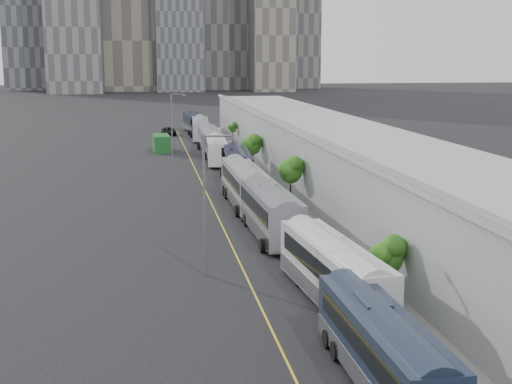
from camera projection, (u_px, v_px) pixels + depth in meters
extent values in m
cube|color=gray|center=(336.00, 217.00, 64.33)|extent=(10.00, 170.00, 0.12)
cube|color=gold|center=(220.00, 221.00, 62.74)|extent=(0.12, 160.00, 0.02)
cube|color=gray|center=(379.00, 179.00, 64.33)|extent=(12.00, 160.00, 6.80)
cube|color=gray|center=(380.00, 152.00, 63.88)|extent=(12.45, 160.40, 2.57)
cube|color=gray|center=(316.00, 141.00, 62.76)|extent=(0.30, 160.00, 0.40)
cube|color=gray|center=(272.00, 9.00, 306.57)|extent=(18.00, 18.00, 70.00)
cube|color=#172033|center=(382.00, 349.00, 30.71)|extent=(2.62, 12.30, 2.97)
cube|color=black|center=(384.00, 339.00, 30.43)|extent=(2.66, 10.83, 1.01)
cube|color=silver|center=(381.00, 369.00, 30.89)|extent=(2.65, 12.06, 0.95)
cube|color=#172033|center=(373.00, 302.00, 31.79)|extent=(1.25, 2.09, 0.28)
cube|color=silver|center=(333.00, 271.00, 41.45)|extent=(3.72, 13.42, 3.21)
cube|color=black|center=(334.00, 262.00, 41.15)|extent=(3.65, 11.84, 1.09)
cube|color=silver|center=(333.00, 288.00, 41.64)|extent=(3.74, 13.16, 1.03)
cube|color=silver|center=(327.00, 235.00, 42.61)|extent=(1.50, 2.34, 0.31)
cube|color=slate|center=(269.00, 210.00, 57.44)|extent=(3.20, 14.06, 3.39)
cube|color=black|center=(270.00, 204.00, 57.11)|extent=(3.22, 12.38, 1.15)
cube|color=silver|center=(269.00, 224.00, 57.64)|extent=(3.24, 13.78, 1.08)
cube|color=slate|center=(266.00, 184.00, 58.66)|extent=(1.47, 2.41, 0.32)
cube|color=#92969B|center=(244.00, 184.00, 69.36)|extent=(2.96, 14.03, 3.39)
cube|color=black|center=(245.00, 178.00, 69.04)|extent=(3.00, 12.35, 1.15)
cube|color=silver|center=(244.00, 195.00, 69.56)|extent=(2.99, 13.75, 1.09)
cube|color=#92969B|center=(242.00, 163.00, 70.59)|extent=(1.43, 2.38, 0.32)
cube|color=black|center=(238.00, 166.00, 81.79)|extent=(3.64, 13.63, 3.26)
cube|color=black|center=(238.00, 161.00, 81.48)|extent=(3.59, 12.02, 1.11)
cube|color=silver|center=(238.00, 175.00, 81.98)|extent=(3.66, 13.36, 1.04)
cube|color=black|center=(236.00, 149.00, 82.97)|extent=(1.51, 2.37, 0.31)
cube|color=white|center=(216.00, 149.00, 97.66)|extent=(3.29, 12.65, 3.03)
cube|color=black|center=(216.00, 146.00, 97.37)|extent=(3.26, 11.16, 1.03)
cube|color=silver|center=(216.00, 156.00, 97.84)|extent=(3.32, 12.41, 0.97)
cube|color=white|center=(215.00, 136.00, 98.76)|extent=(1.38, 2.19, 0.29)
cube|color=gray|center=(209.00, 139.00, 108.96)|extent=(3.16, 13.48, 3.24)
cube|color=black|center=(209.00, 136.00, 108.65)|extent=(3.16, 11.87, 1.10)
cube|color=silver|center=(209.00, 146.00, 109.15)|extent=(3.19, 13.21, 1.04)
cube|color=gray|center=(208.00, 127.00, 110.13)|extent=(1.42, 2.31, 0.31)
cube|color=#A7A8B1|center=(200.00, 128.00, 125.56)|extent=(3.59, 13.67, 3.28)
cube|color=black|center=(200.00, 125.00, 125.25)|extent=(3.54, 12.06, 1.11)
cube|color=silver|center=(200.00, 134.00, 125.75)|extent=(3.61, 13.41, 1.05)
cube|color=#A7A8B1|center=(199.00, 117.00, 126.74)|extent=(1.50, 2.37, 0.31)
cube|color=black|center=(194.00, 122.00, 137.74)|extent=(3.60, 13.41, 3.21)
cube|color=black|center=(194.00, 120.00, 137.44)|extent=(3.55, 11.83, 1.09)
cube|color=silver|center=(194.00, 128.00, 137.93)|extent=(3.62, 13.15, 1.03)
cube|color=black|center=(193.00, 113.00, 138.90)|extent=(1.48, 2.33, 0.31)
cylinder|color=black|center=(386.00, 279.00, 41.56)|extent=(0.18, 0.18, 2.95)
sphere|color=#1E6216|center=(387.00, 254.00, 41.28)|extent=(1.89, 1.89, 1.89)
cylinder|color=black|center=(291.00, 189.00, 67.65)|extent=(0.18, 0.18, 3.88)
sphere|color=#1E6216|center=(291.00, 169.00, 67.29)|extent=(2.17, 2.17, 2.17)
cylinder|color=black|center=(252.00, 157.00, 91.17)|extent=(0.18, 0.18, 3.38)
sphere|color=#1E6216|center=(252.00, 144.00, 90.85)|extent=(2.28, 2.28, 2.28)
cylinder|color=black|center=(233.00, 137.00, 114.98)|extent=(0.18, 0.18, 3.16)
sphere|color=#1E6216|center=(233.00, 128.00, 114.70)|extent=(1.10, 1.10, 1.10)
cylinder|color=#59595E|center=(204.00, 206.00, 46.31)|extent=(0.18, 0.18, 9.35)
cylinder|color=#59595E|center=(217.00, 136.00, 45.60)|extent=(1.80, 0.14, 0.14)
cube|color=#59595E|center=(230.00, 138.00, 45.75)|extent=(0.50, 0.22, 0.18)
cylinder|color=#59595E|center=(172.00, 130.00, 95.29)|extent=(0.18, 0.18, 9.55)
cylinder|color=#59595E|center=(178.00, 94.00, 94.56)|extent=(1.80, 0.14, 0.14)
cube|color=#59595E|center=(184.00, 95.00, 94.71)|extent=(0.50, 0.22, 0.18)
cube|color=#16491E|center=(161.00, 143.00, 109.86)|extent=(2.77, 6.03, 2.55)
imported|color=black|center=(169.00, 131.00, 133.15)|extent=(2.70, 5.44, 1.48)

